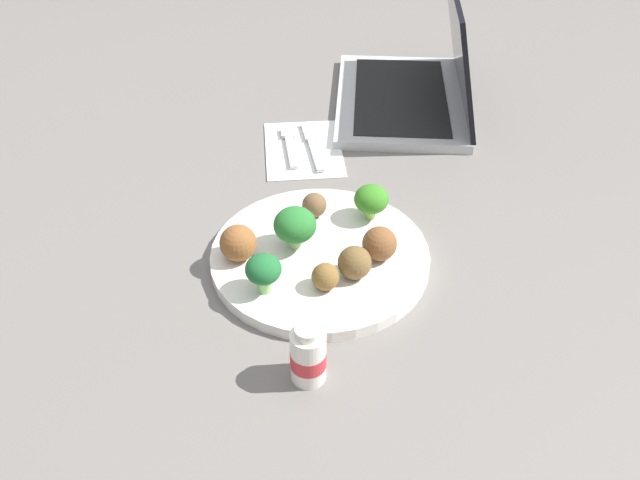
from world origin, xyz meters
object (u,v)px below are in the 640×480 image
(meatball_far_rim, at_px, (355,263))
(meatball_near_rim, at_px, (238,241))
(meatball_mid_left, at_px, (380,244))
(fork, at_px, (290,144))
(broccoli_floret_back_right, at_px, (371,200))
(broccoli_floret_front_right, at_px, (295,225))
(meatball_back_right, at_px, (322,277))
(knife, at_px, (312,143))
(plate, at_px, (320,257))
(laptop, at_px, (417,84))
(broccoli_floret_near_rim, at_px, (263,270))
(yogurt_bottle, at_px, (308,355))
(meatball_back_left, at_px, (313,205))
(napkin, at_px, (302,149))

(meatball_far_rim, bearing_deg, meatball_near_rim, 69.58)
(meatball_mid_left, height_order, fork, meatball_mid_left)
(broccoli_floret_back_right, xyz_separation_m, broccoli_floret_front_right, (-0.05, 0.11, 0.00))
(meatball_back_right, bearing_deg, meatball_far_rim, -67.11)
(fork, height_order, knife, same)
(plate, distance_m, broccoli_floret_front_right, 0.05)
(meatball_far_rim, distance_m, knife, 0.33)
(laptop, bearing_deg, fork, 118.32)
(broccoli_floret_back_right, relative_size, laptop, 0.14)
(knife, bearing_deg, broccoli_floret_near_rim, 165.62)
(knife, bearing_deg, yogurt_bottle, 174.42)
(meatball_back_right, relative_size, laptop, 0.10)
(broccoli_floret_near_rim, height_order, fork, broccoli_floret_near_rim)
(meatball_back_left, bearing_deg, yogurt_bottle, 173.67)
(meatball_mid_left, distance_m, knife, 0.30)
(broccoli_floret_front_right, xyz_separation_m, meatball_back_right, (-0.08, -0.03, -0.02))
(meatball_back_right, bearing_deg, broccoli_floret_front_right, 18.53)
(plate, height_order, meatball_near_rim, meatball_near_rim)
(broccoli_floret_back_right, bearing_deg, broccoli_floret_front_right, 115.99)
(broccoli_floret_back_right, bearing_deg, napkin, 20.81)
(broccoli_floret_back_right, relative_size, napkin, 0.29)
(broccoli_floret_front_right, bearing_deg, plate, -115.04)
(plate, xyz_separation_m, fork, (0.28, 0.02, -0.00))
(meatball_far_rim, height_order, meatball_near_rim, meatball_near_rim)
(broccoli_floret_near_rim, bearing_deg, fork, -8.58)
(fork, bearing_deg, meatball_near_rim, 163.49)
(knife, relative_size, laptop, 0.41)
(napkin, relative_size, yogurt_bottle, 2.26)
(meatball_back_right, bearing_deg, plate, -3.26)
(meatball_near_rim, distance_m, laptop, 0.50)
(meatball_mid_left, xyz_separation_m, meatball_near_rim, (0.02, 0.17, 0.00))
(meatball_back_right, distance_m, meatball_far_rim, 0.04)
(meatball_mid_left, bearing_deg, meatball_back_right, 122.26)
(broccoli_floret_near_rim, xyz_separation_m, broccoli_floret_front_right, (0.08, -0.04, 0.00))
(meatball_back_right, bearing_deg, knife, -3.07)
(broccoli_floret_near_rim, height_order, knife, broccoli_floret_near_rim)
(broccoli_floret_back_right, relative_size, knife, 0.34)
(meatball_back_right, xyz_separation_m, meatball_back_left, (0.14, -0.00, -0.00))
(meatball_mid_left, bearing_deg, meatball_far_rim, 131.10)
(broccoli_floret_near_rim, bearing_deg, laptop, -31.08)
(broccoli_floret_back_right, bearing_deg, fork, 24.32)
(napkin, height_order, yogurt_bottle, yogurt_bottle)
(napkin, distance_m, yogurt_bottle, 0.46)
(broccoli_floret_back_right, distance_m, meatball_near_rim, 0.19)
(plate, bearing_deg, broccoli_floret_near_rim, 131.04)
(yogurt_bottle, relative_size, laptop, 0.21)
(meatball_far_rim, bearing_deg, knife, 4.00)
(broccoli_floret_near_rim, distance_m, laptop, 0.54)
(meatball_near_rim, bearing_deg, broccoli_floret_back_right, -70.96)
(broccoli_floret_back_right, distance_m, fork, 0.24)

